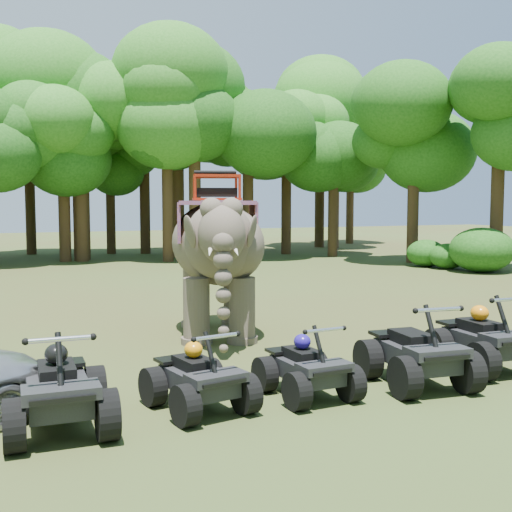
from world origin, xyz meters
The scene contains 26 objects.
ground centered at (0.00, 0.00, 0.00)m, with size 110.00×110.00×0.00m, color #47381E.
elephant centered at (-0.07, 3.15, 1.81)m, with size 1.90×4.31×3.62m, color #4D4238, non-canonical shape.
atv_0 centered at (-4.07, -1.63, 0.68)m, with size 1.33×1.83×1.35m, color black, non-canonical shape.
atv_1 centered at (-2.16, -1.60, 0.59)m, with size 1.16×1.59×1.18m, color black, non-canonical shape.
atv_2 centered at (-0.46, -1.69, 0.57)m, with size 1.13×1.55×1.15m, color black, non-canonical shape.
atv_3 centered at (1.42, -1.89, 0.69)m, with size 1.35×1.85×1.37m, color black, non-canonical shape.
atv_4 centered at (3.17, -1.58, 0.69)m, with size 1.35×1.85×1.37m, color black, non-canonical shape.
tree_0 centered at (0.00, 22.76, 3.85)m, with size 5.39×5.39×7.69m, color #195114, non-canonical shape.
tree_1 centered at (3.93, 20.51, 4.01)m, with size 5.62×5.62×8.02m, color #195114, non-canonical shape.
tree_2 centered at (8.42, 20.91, 4.49)m, with size 6.29×6.29×8.99m, color #195114, non-canonical shape.
tree_3 centered at (12.89, 19.74, 3.79)m, with size 5.30×5.30×7.57m, color #195114, non-canonical shape.
tree_4 centered at (14.62, 15.16, 4.14)m, with size 5.80×5.80×8.29m, color #195114, non-canonical shape.
tree_5 centered at (16.20, 11.35, 4.36)m, with size 6.10×6.10×8.71m, color #195114, non-canonical shape.
tree_32 centered at (11.37, 22.29, 4.29)m, with size 6.00×6.00×8.57m, color #195114, non-canonical shape.
tree_33 centered at (5.20, 20.08, 4.87)m, with size 6.82×6.82×9.74m, color #195114, non-canonical shape.
tree_35 centered at (19.63, 28.61, 3.98)m, with size 5.57×5.57×7.96m, color #195114, non-canonical shape.
tree_36 centered at (7.83, 27.89, 5.20)m, with size 7.28×7.28×10.40m, color #195114, non-canonical shape.
tree_37 centered at (4.18, 25.88, 4.58)m, with size 6.42×6.42×9.17m, color #195114, non-canonical shape.
tree_38 centered at (2.37, 26.53, 3.50)m, with size 4.91×4.91×7.01m, color #195114, non-canonical shape.
tree_39 centered at (-1.82, 27.96, 4.17)m, with size 5.83×5.83×8.34m, color #195114, non-canonical shape.
tree_40 centered at (0.36, 23.28, 4.72)m, with size 6.61×6.61×9.44m, color #195114, non-canonical shape.
tree_41 centered at (-0.70, 22.64, 4.56)m, with size 6.39×6.39×9.13m, color #195114, non-canonical shape.
tree_42 centered at (5.17, 22.68, 4.85)m, with size 6.79×6.79×9.70m, color #195114, non-canonical shape.
tree_43 centered at (16.30, 25.20, 4.64)m, with size 6.49×6.49×9.27m, color #195114, non-canonical shape.
tree_44 centered at (15.83, 26.30, 5.20)m, with size 7.28×7.28×10.41m, color #195114, non-canonical shape.
tree_45 centered at (0.09, 22.36, 5.05)m, with size 7.07×7.07×10.10m, color #195114, non-canonical shape.
Camera 1 is at (-5.06, -10.04, 2.94)m, focal length 45.00 mm.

